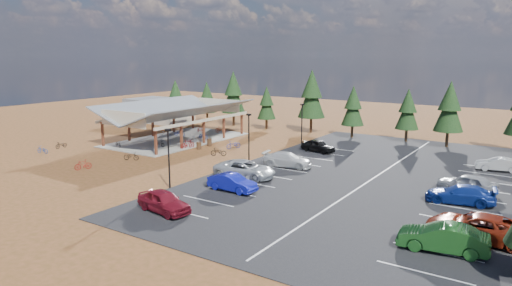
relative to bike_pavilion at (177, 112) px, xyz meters
name	(u,v)px	position (x,y,z in m)	size (l,w,h in m)	color
ground	(201,159)	(10.00, -7.00, -3.82)	(140.00, 140.00, 0.00)	#563816
asphalt_lot	(375,177)	(28.50, -4.00, -3.80)	(27.00, 44.00, 0.04)	black
concrete_pad	(178,140)	(0.00, 0.00, -3.77)	(10.60, 18.60, 0.10)	gray
bike_pavilion	(177,112)	(0.00, 0.00, 0.00)	(11.65, 19.40, 4.97)	#552218
outbuilding	(161,110)	(-14.00, 11.00, -1.80)	(11.00, 7.00, 3.90)	#ADA593
lamp_post_0	(169,154)	(15.00, -17.00, -0.85)	(0.50, 0.25, 5.14)	black
lamp_post_1	(249,134)	(15.00, -5.00, -0.85)	(0.50, 0.25, 5.14)	black
lamp_post_2	(302,121)	(15.00, 7.00, -0.85)	(0.50, 0.25, 5.14)	black
trash_bin_0	(199,146)	(6.37, -3.07, -3.37)	(0.60, 0.60, 0.90)	#452C18
trash_bin_1	(209,142)	(6.10, -0.74, -3.37)	(0.60, 0.60, 0.90)	#452C18
pine_0	(176,95)	(-14.88, 15.60, 0.39)	(2.96, 2.96, 6.90)	#382314
pine_1	(207,98)	(-7.27, 15.10, 0.33)	(2.92, 2.92, 6.81)	#382314
pine_2	(233,92)	(-1.33, 14.54, 1.50)	(3.74, 3.74, 8.72)	#382314
pine_3	(267,103)	(5.02, 14.41, 0.18)	(2.82, 2.82, 6.57)	#382314
pine_4	(312,94)	(12.11, 15.40, 1.79)	(3.95, 3.95, 9.19)	#382314
pine_5	(353,106)	(18.78, 14.67, 0.55)	(3.07, 3.07, 7.16)	#382314
pine_6	(408,109)	(25.85, 15.69, 0.43)	(3.00, 3.00, 6.98)	#382314
pine_7	(450,107)	(31.05, 14.91, 1.17)	(3.51, 3.51, 8.18)	#382314
bike_0	(118,144)	(-2.55, -7.80, -3.32)	(0.54, 1.54, 0.81)	black
bike_1	(165,135)	(-1.27, -0.99, -3.18)	(0.51, 1.82, 1.09)	#A0A1A9
bike_2	(180,133)	(-1.47, 2.03, -3.27)	(0.60, 1.73, 0.91)	navy
bike_3	(200,129)	(-1.01, 5.84, -3.27)	(0.42, 1.50, 0.90)	maroon
bike_4	(160,143)	(1.64, -4.92, -3.31)	(0.54, 1.56, 0.82)	black
bike_5	(192,139)	(3.18, -0.65, -3.20)	(0.49, 1.73, 1.04)	gray
bike_6	(203,136)	(2.70, 2.17, -3.27)	(0.60, 1.73, 0.91)	#19309A
bike_7	(221,129)	(1.62, 7.36, -3.21)	(0.48, 1.69, 1.02)	#A03A1B
bike_8	(61,145)	(-8.15, -11.81, -3.40)	(0.56, 1.60, 0.84)	black
bike_10	(42,150)	(-7.22, -14.85, -3.39)	(0.58, 1.65, 0.87)	navy
bike_11	(83,165)	(3.27, -17.04, -3.32)	(0.48, 1.68, 1.01)	maroon
bike_12	(131,156)	(4.01, -11.53, -3.38)	(0.59, 1.70, 0.90)	black
bike_14	(234,145)	(9.61, -0.43, -3.32)	(0.67, 1.92, 1.01)	navy
bike_15	(188,144)	(4.97, -3.54, -3.27)	(0.52, 1.85, 1.11)	maroon
bike_16	(219,152)	(10.63, -4.68, -3.36)	(0.62, 1.78, 0.93)	black
car_0	(164,201)	(18.94, -21.66, -2.99)	(1.86, 4.63, 1.58)	maroon
car_1	(232,182)	(19.98, -14.75, -3.07)	(1.52, 4.35, 1.43)	#0E1596
car_2	(245,169)	(18.45, -10.72, -2.99)	(2.65, 5.75, 1.60)	#ABAFB3
car_3	(288,160)	(19.71, -4.95, -3.05)	(2.05, 5.04, 1.46)	silver
car_4	(318,146)	(19.08, 3.41, -3.07)	(1.69, 4.21, 1.44)	black
car_5	(443,238)	(37.19, -17.69, -2.96)	(1.74, 5.00, 1.65)	#184719
car_6	(477,227)	(38.58, -14.72, -2.96)	(2.72, 5.90, 1.64)	maroon
car_7	(460,194)	(36.45, -7.77, -3.05)	(2.05, 5.03, 1.46)	navy
car_8	(467,183)	(36.42, -4.52, -2.99)	(1.88, 4.66, 1.59)	#96989D
car_9	(498,164)	(37.71, 4.97, -3.12)	(1.40, 4.02, 1.32)	#B2B2B2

